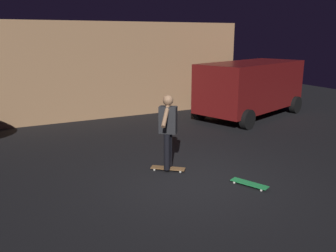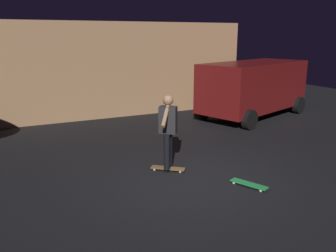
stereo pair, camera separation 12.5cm
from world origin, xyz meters
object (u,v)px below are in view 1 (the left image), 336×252
object	(u,v)px
skateboard_spare	(249,184)
skater	(168,127)
skateboard_ridden	(168,168)
parked_van	(251,86)

from	to	relation	value
skateboard_spare	skater	distance (m)	2.12
skateboard_spare	skateboard_ridden	bearing A→B (deg)	125.77
parked_van	skateboard_spare	world-z (taller)	parked_van
skater	parked_van	bearing A→B (deg)	34.60
skateboard_spare	skater	bearing A→B (deg)	125.77
parked_van	skateboard_ridden	world-z (taller)	parked_van
parked_van	skateboard_spare	distance (m)	6.75
skateboard_ridden	skater	distance (m)	0.98
skateboard_ridden	skateboard_spare	distance (m)	1.87
skateboard_ridden	skater	size ratio (longest dim) A/B	0.44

